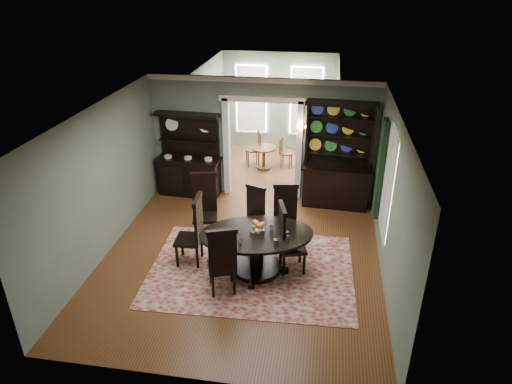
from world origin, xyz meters
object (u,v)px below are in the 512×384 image
dining_table (256,245)px  welsh_dresser (337,169)px  sideboard (190,167)px  parlor_table (264,155)px

dining_table → welsh_dresser: (1.47, 3.01, 0.35)m
sideboard → parlor_table: (1.63, 1.89, -0.31)m
dining_table → welsh_dresser: 3.37m
sideboard → welsh_dresser: welsh_dresser is taller
welsh_dresser → parlor_table: welsh_dresser is taller
dining_table → sideboard: (-2.19, 3.04, 0.16)m
dining_table → parlor_table: bearing=83.4°
dining_table → parlor_table: (-0.56, 4.93, -0.15)m
dining_table → sideboard: sideboard is taller
welsh_dresser → parlor_table: size_ratio=3.62×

